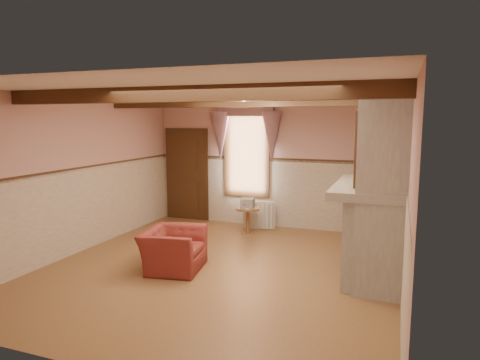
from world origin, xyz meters
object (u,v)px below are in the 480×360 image
at_px(radiator, 259,215).
at_px(mantel_clock, 375,171).
at_px(armchair, 173,249).
at_px(side_table, 248,221).
at_px(bowl, 372,180).
at_px(oil_lamp, 374,170).

height_order(radiator, mantel_clock, mantel_clock).
relative_size(armchair, side_table, 1.82).
xyz_separation_m(armchair, mantel_clock, (2.94, 1.68, 1.19)).
height_order(bowl, mantel_clock, mantel_clock).
relative_size(radiator, mantel_clock, 2.92).
relative_size(mantel_clock, oil_lamp, 0.86).
distance_m(armchair, oil_lamp, 3.53).
relative_size(armchair, mantel_clock, 4.18).
xyz_separation_m(side_table, radiator, (0.08, 0.53, 0.02)).
height_order(radiator, oil_lamp, oil_lamp).
xyz_separation_m(radiator, oil_lamp, (2.45, -1.44, 1.26)).
relative_size(side_table, mantel_clock, 2.29).
bearing_deg(radiator, side_table, -115.15).
bearing_deg(armchair, mantel_clock, -69.91).
distance_m(armchair, mantel_clock, 3.58).
distance_m(bowl, oil_lamp, 0.55).
xyz_separation_m(bowl, mantel_clock, (0.00, 0.70, 0.05)).
xyz_separation_m(radiator, bowl, (2.45, -1.99, 1.17)).
height_order(radiator, bowl, bowl).
distance_m(radiator, oil_lamp, 3.11).
height_order(bowl, oil_lamp, oil_lamp).
distance_m(side_table, oil_lamp, 2.98).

